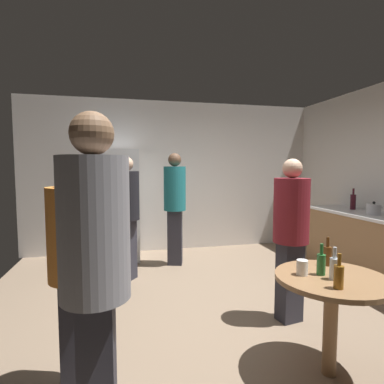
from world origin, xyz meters
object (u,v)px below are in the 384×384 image
object	(u,v)px
person_in_black_shirt	(127,208)
person_in_teal_shirt	(175,200)
beer_bottle_brown	(327,255)
foreground_table	(332,291)
beer_bottle_clear	(334,268)
wine_bottle_on_counter	(353,201)
beer_bottle_green	(321,264)
plastic_cup_white	(302,267)
person_in_maroon_shirt	(291,228)
person_in_orange_shirt	(75,258)
person_in_gray_shirt	(95,264)
refrigerator	(117,205)
kettle	(374,209)
beer_bottle_amber	(339,276)

from	to	relation	value
person_in_black_shirt	person_in_teal_shirt	distance (m)	0.89
beer_bottle_brown	foreground_table	bearing A→B (deg)	-119.30
beer_bottle_brown	beer_bottle_clear	distance (m)	0.32
wine_bottle_on_counter	person_in_teal_shirt	size ratio (longest dim) A/B	0.18
foreground_table	beer_bottle_green	distance (m)	0.20
beer_bottle_brown	plastic_cup_white	size ratio (longest dim) A/B	2.09
foreground_table	plastic_cup_white	world-z (taller)	plastic_cup_white
beer_bottle_green	person_in_maroon_shirt	world-z (taller)	person_in_maroon_shirt
wine_bottle_on_counter	beer_bottle_brown	world-z (taller)	wine_bottle_on_counter
foreground_table	beer_bottle_clear	world-z (taller)	beer_bottle_clear
beer_bottle_green	beer_bottle_clear	size ratio (longest dim) A/B	1.00
beer_bottle_clear	person_in_teal_shirt	xyz separation A→B (m)	(-0.63, 2.84, 0.20)
person_in_orange_shirt	wine_bottle_on_counter	bearing A→B (deg)	32.45
beer_bottle_brown	person_in_gray_shirt	bearing A→B (deg)	-161.96
beer_bottle_green	person_in_black_shirt	size ratio (longest dim) A/B	0.14
refrigerator	plastic_cup_white	bearing A→B (deg)	-67.26
kettle	beer_bottle_clear	bearing A→B (deg)	-139.33
beer_bottle_amber	beer_bottle_green	world-z (taller)	same
foreground_table	person_in_maroon_shirt	bearing A→B (deg)	80.22
kettle	wine_bottle_on_counter	world-z (taller)	wine_bottle_on_counter
kettle	foreground_table	distance (m)	2.30
refrigerator	person_in_orange_shirt	size ratio (longest dim) A/B	1.14
refrigerator	wine_bottle_on_counter	xyz separation A→B (m)	(3.38, -1.33, 0.12)
beer_bottle_amber	plastic_cup_white	bearing A→B (deg)	106.74
foreground_table	beer_bottle_amber	size ratio (longest dim) A/B	3.48
wine_bottle_on_counter	beer_bottle_brown	distance (m)	2.45
person_in_maroon_shirt	person_in_teal_shirt	xyz separation A→B (m)	(-0.80, 2.00, 0.08)
beer_bottle_green	plastic_cup_white	size ratio (longest dim) A/B	2.09
wine_bottle_on_counter	foreground_table	distance (m)	2.72
plastic_cup_white	person_in_orange_shirt	world-z (taller)	person_in_orange_shirt
kettle	beer_bottle_green	xyz separation A→B (m)	(-1.80, -1.41, -0.15)
beer_bottle_amber	person_in_orange_shirt	xyz separation A→B (m)	(-1.66, 0.44, 0.10)
beer_bottle_green	person_in_black_shirt	xyz separation A→B (m)	(-1.34, 2.25, 0.15)
beer_bottle_brown	person_in_orange_shirt	world-z (taller)	person_in_orange_shirt
kettle	person_in_gray_shirt	bearing A→B (deg)	-151.68
beer_bottle_amber	refrigerator	bearing A→B (deg)	112.27
beer_bottle_amber	beer_bottle_clear	size ratio (longest dim) A/B	1.00
person_in_maroon_shirt	person_in_black_shirt	size ratio (longest dim) A/B	0.96
person_in_maroon_shirt	person_in_teal_shirt	bearing A→B (deg)	-168.28
beer_bottle_green	person_in_orange_shirt	bearing A→B (deg)	173.62
kettle	person_in_maroon_shirt	size ratio (longest dim) A/B	0.15
person_in_maroon_shirt	person_in_gray_shirt	world-z (taller)	person_in_gray_shirt
foreground_table	person_in_teal_shirt	bearing A→B (deg)	103.33
refrigerator	beer_bottle_brown	distance (m)	3.49
wine_bottle_on_counter	person_in_maroon_shirt	distance (m)	2.08
refrigerator	foreground_table	distance (m)	3.64
beer_bottle_amber	beer_bottle_green	bearing A→B (deg)	78.34
person_in_orange_shirt	person_in_teal_shirt	distance (m)	2.78
refrigerator	person_in_teal_shirt	world-z (taller)	refrigerator
wine_bottle_on_counter	beer_bottle_brown	xyz separation A→B (m)	(-1.72, -1.73, -0.20)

